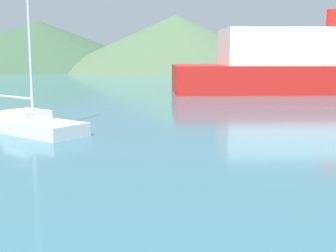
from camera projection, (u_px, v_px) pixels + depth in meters
sailboat_inner at (27, 122)px, 19.91m from camera, size 5.78×5.00×9.57m
ferry_distant at (336, 64)px, 40.52m from camera, size 28.49×9.12×7.00m
hill_central at (39, 45)px, 99.67m from camera, size 55.21×55.21×10.13m
hill_east at (175, 43)px, 90.44m from camera, size 47.65×47.65×10.62m
hill_far_east at (316, 52)px, 88.26m from camera, size 26.37×26.37×7.11m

